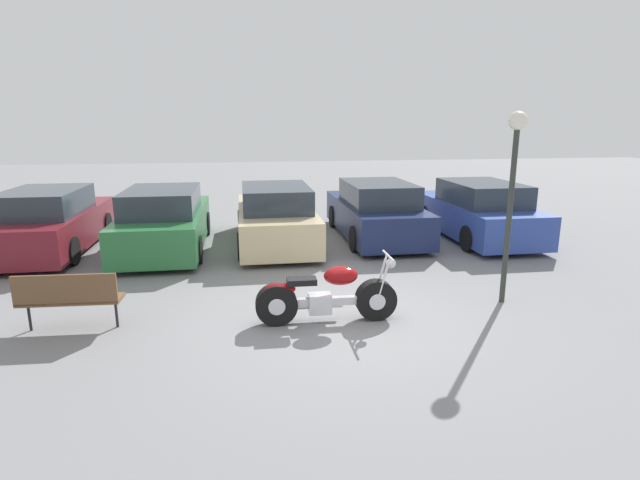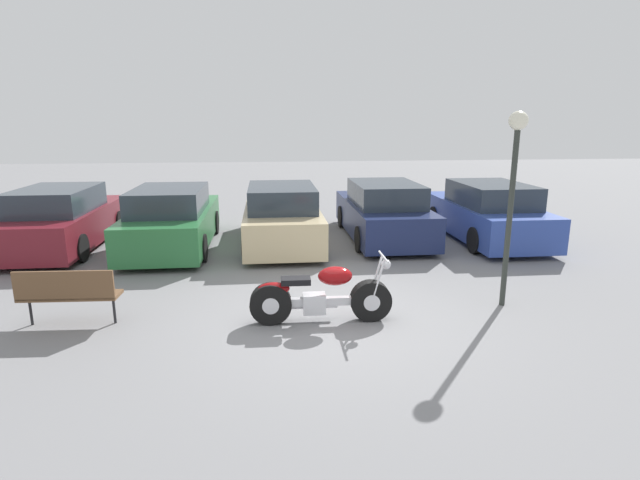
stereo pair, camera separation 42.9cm
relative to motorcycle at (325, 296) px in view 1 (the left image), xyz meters
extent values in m
plane|color=slate|center=(0.27, -0.02, -0.41)|extent=(60.00, 60.00, 0.00)
cylinder|color=black|center=(0.78, -0.02, -0.10)|extent=(0.63, 0.21, 0.63)
cylinder|color=silver|center=(0.78, -0.02, -0.10)|extent=(0.25, 0.22, 0.25)
cylinder|color=black|center=(-0.74, 0.01, -0.10)|extent=(0.63, 0.21, 0.63)
cylinder|color=silver|center=(-0.74, 0.01, -0.10)|extent=(0.25, 0.22, 0.25)
cube|color=silver|center=(0.02, 0.00, -0.08)|extent=(1.16, 0.13, 0.12)
cube|color=silver|center=(-0.09, 0.00, -0.11)|extent=(0.34, 0.25, 0.30)
ellipsoid|color=maroon|center=(0.23, -0.01, 0.32)|extent=(0.53, 0.34, 0.28)
cube|color=black|center=(-0.36, 0.00, 0.26)|extent=(0.44, 0.25, 0.09)
ellipsoid|color=maroon|center=(-0.69, 0.01, 0.14)|extent=(0.48, 0.21, 0.20)
cylinder|color=silver|center=(0.87, -0.11, 0.25)|extent=(0.22, 0.04, 0.70)
cylinder|color=silver|center=(0.87, 0.07, 0.25)|extent=(0.22, 0.04, 0.70)
cylinder|color=silver|center=(0.96, -0.02, 0.60)|extent=(0.04, 0.62, 0.03)
sphere|color=silver|center=(1.00, -0.02, 0.48)|extent=(0.15, 0.15, 0.15)
cylinder|color=silver|center=(-0.29, 0.14, -0.21)|extent=(1.16, 0.10, 0.08)
cube|color=maroon|center=(-5.63, 5.23, 0.12)|extent=(1.77, 4.51, 0.80)
cube|color=#28333D|center=(-5.63, 4.96, 0.79)|extent=(1.56, 2.35, 0.55)
cylinder|color=black|center=(-6.46, 6.63, -0.10)|extent=(0.20, 0.62, 0.62)
cylinder|color=black|center=(-4.80, 6.63, -0.10)|extent=(0.20, 0.62, 0.62)
cylinder|color=black|center=(-4.80, 3.83, -0.10)|extent=(0.20, 0.62, 0.62)
cube|color=#286B38|center=(-3.02, 4.95, 0.12)|extent=(1.77, 4.51, 0.80)
cube|color=#28333D|center=(-3.02, 4.67, 0.79)|extent=(1.56, 2.35, 0.55)
cylinder|color=black|center=(-3.84, 6.34, -0.10)|extent=(0.20, 0.62, 0.62)
cylinder|color=black|center=(-2.19, 6.34, -0.10)|extent=(0.20, 0.62, 0.62)
cylinder|color=black|center=(-3.84, 3.55, -0.10)|extent=(0.20, 0.62, 0.62)
cylinder|color=black|center=(-2.19, 3.55, -0.10)|extent=(0.20, 0.62, 0.62)
cube|color=#C6B284|center=(-0.41, 5.07, 0.12)|extent=(1.77, 4.51, 0.80)
cube|color=#28333D|center=(-0.41, 4.80, 0.79)|extent=(1.56, 2.35, 0.55)
cylinder|color=black|center=(-1.23, 6.47, -0.10)|extent=(0.20, 0.62, 0.62)
cylinder|color=black|center=(0.42, 6.47, -0.10)|extent=(0.20, 0.62, 0.62)
cylinder|color=black|center=(-1.23, 3.67, -0.10)|extent=(0.20, 0.62, 0.62)
cylinder|color=black|center=(0.42, 3.67, -0.10)|extent=(0.20, 0.62, 0.62)
cube|color=#19234C|center=(2.21, 5.38, 0.12)|extent=(1.77, 4.51, 0.80)
cube|color=#28333D|center=(2.21, 5.11, 0.79)|extent=(1.56, 2.35, 0.55)
cylinder|color=black|center=(1.38, 6.78, -0.10)|extent=(0.20, 0.62, 0.62)
cylinder|color=black|center=(3.03, 6.78, -0.10)|extent=(0.20, 0.62, 0.62)
cylinder|color=black|center=(1.38, 3.98, -0.10)|extent=(0.20, 0.62, 0.62)
cylinder|color=black|center=(3.03, 3.98, -0.10)|extent=(0.20, 0.62, 0.62)
cube|color=#2D479E|center=(4.82, 5.00, 0.12)|extent=(1.77, 4.51, 0.80)
cube|color=#28333D|center=(4.82, 4.73, 0.79)|extent=(1.56, 2.35, 0.55)
cylinder|color=black|center=(3.99, 6.40, -0.10)|extent=(0.20, 0.62, 0.62)
cylinder|color=black|center=(5.65, 6.40, -0.10)|extent=(0.20, 0.62, 0.62)
cylinder|color=black|center=(3.99, 3.60, -0.10)|extent=(0.20, 0.62, 0.62)
cylinder|color=black|center=(5.65, 3.60, -0.10)|extent=(0.20, 0.62, 0.62)
cube|color=brown|center=(-3.71, 0.31, 0.04)|extent=(1.44, 0.47, 0.05)
cube|color=brown|center=(-3.71, 0.13, 0.26)|extent=(1.42, 0.11, 0.44)
cylinder|color=black|center=(-4.32, 0.34, -0.18)|extent=(0.04, 0.04, 0.45)
cylinder|color=black|center=(-3.09, 0.28, -0.18)|extent=(0.04, 0.04, 0.45)
cylinder|color=#2D332D|center=(3.10, 0.38, 1.03)|extent=(0.09, 0.09, 2.89)
sphere|color=white|center=(3.10, 0.38, 2.58)|extent=(0.29, 0.29, 0.29)
camera|label=1|loc=(-1.18, -7.02, 2.60)|focal=28.00mm
camera|label=2|loc=(-0.76, -7.08, 2.60)|focal=28.00mm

